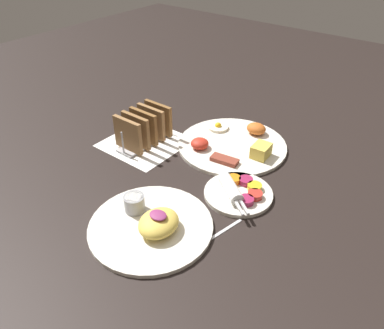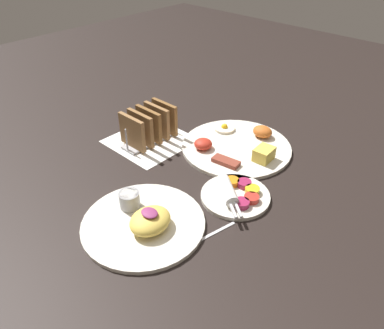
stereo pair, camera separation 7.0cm
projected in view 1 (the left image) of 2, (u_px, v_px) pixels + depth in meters
The scene contains 7 objects.
ground_plane at pixel (197, 178), 0.98m from camera, with size 3.00×3.00×0.00m, color black.
napkin_flat at pixel (145, 142), 1.13m from camera, with size 0.22×0.22×0.00m.
plate_breakfast at pixel (233, 144), 1.10m from camera, with size 0.32×0.32×0.05m.
plate_condiments at pixel (238, 192), 0.92m from camera, with size 0.17×0.17×0.04m.
plate_foreground at pixel (151, 223), 0.82m from camera, with size 0.28×0.28×0.06m.
toast_rack at pixel (144, 128), 1.10m from camera, with size 0.10×0.18×0.10m.
teaspoon at pixel (212, 237), 0.80m from camera, with size 0.04×0.13×0.01m.
Camera 1 is at (0.47, -0.63, 0.59)m, focal length 35.00 mm.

